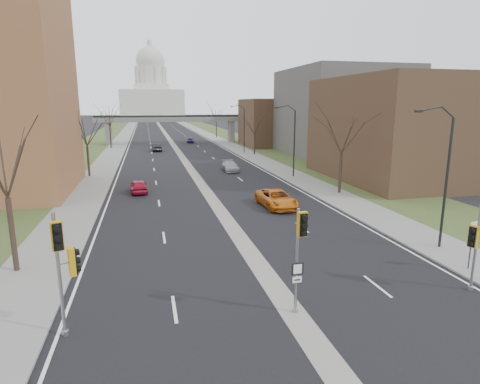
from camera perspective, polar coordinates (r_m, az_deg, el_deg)
name	(u,v)px	position (r m, az deg, el deg)	size (l,w,h in m)	color
ground	(297,319)	(17.91, 8.14, -17.45)	(700.00, 700.00, 0.00)	black
road_surface	(161,127)	(164.77, -11.20, 9.03)	(20.00, 600.00, 0.01)	black
median_strip	(161,127)	(164.77, -11.20, 9.03)	(1.20, 600.00, 0.02)	gray
sidewalk_right	(191,127)	(165.63, -7.00, 9.20)	(4.00, 600.00, 0.12)	gray
sidewalk_left	(130,127)	(164.78, -15.42, 8.84)	(4.00, 600.00, 0.12)	gray
grass_verge_right	(206,127)	(166.38, -4.92, 9.26)	(8.00, 600.00, 0.10)	#2A3B1B
grass_verge_left	(114,128)	(165.11, -17.52, 8.72)	(8.00, 600.00, 0.10)	#2A3B1B
commercial_block_near	(403,129)	(51.95, 22.22, 8.28)	(16.00, 20.00, 12.00)	#4B3623
commercial_block_mid	(341,112)	(74.57, 14.15, 10.93)	(18.00, 22.00, 15.00)	#575550
commercial_block_far	(276,123)	(88.99, 5.21, 9.80)	(14.00, 14.00, 10.00)	#4B3623
pedestrian_bridge	(172,122)	(94.69, -9.70, 9.73)	(34.00, 3.00, 6.45)	slate
capitol	(152,92)	(334.62, -12.47, 13.73)	(48.00, 42.00, 55.75)	beige
streetlight_near	(440,138)	(26.54, 26.51, 6.93)	(2.61, 0.20, 8.70)	black
streetlight_mid	(289,121)	(49.42, 6.92, 10.04)	(2.61, 0.20, 8.70)	black
streetlight_far	(240,115)	(74.38, -0.03, 10.87)	(2.61, 0.20, 8.70)	black
tree_left_a	(2,150)	(23.65, -30.79, 5.20)	(7.20, 7.20, 9.40)	#382B21
tree_left_b	(86,127)	(52.98, -21.11, 8.67)	(6.75, 6.75, 8.81)	#382B21
tree_left_c	(109,114)	(86.74, -18.16, 10.54)	(7.65, 7.65, 9.99)	#382B21
tree_right_a	(343,128)	(41.07, 14.40, 8.85)	(7.20, 7.20, 9.40)	#382B21
tree_right_b	(255,122)	(72.00, 2.10, 9.91)	(6.30, 6.30, 8.22)	#382B21
tree_right_c	(216,111)	(111.05, -3.41, 11.38)	(7.65, 7.65, 9.99)	#382B21
signal_pole_left	(64,257)	(16.56, -23.80, -8.51)	(0.83, 1.12, 4.99)	gray
signal_pole_median	(300,243)	(16.85, 8.51, -7.22)	(0.54, 0.76, 4.68)	gray
speed_limit_sign	(472,237)	(24.91, 30.12, -5.51)	(0.56, 0.19, 2.65)	black
car_left_near	(139,186)	(42.34, -14.20, 0.82)	(1.61, 4.01, 1.37)	maroon
car_left_far	(157,147)	(80.04, -11.78, 6.27)	(1.62, 4.63, 1.53)	black
car_right_near	(277,199)	(35.39, 5.22, -0.94)	(2.53, 5.48, 1.52)	#C86615
car_right_mid	(230,166)	(54.48, -1.40, 3.69)	(1.87, 4.61, 1.34)	#99989F
car_right_far	(190,140)	(96.19, -7.08, 7.34)	(1.52, 3.77, 1.29)	navy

